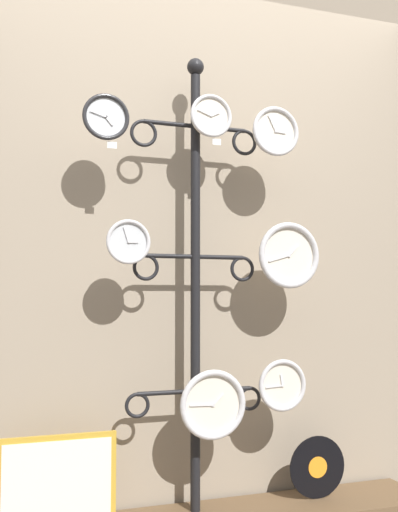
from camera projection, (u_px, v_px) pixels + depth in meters
name	position (u px, v px, depth m)	size (l,w,h in m)	color
shop_wall	(185.00, 211.00, 2.85)	(4.40, 0.04, 2.80)	gray
display_stand	(195.00, 357.00, 2.66)	(0.63, 0.42, 2.09)	black
clock_top_left	(106.00, 117.00, 2.49)	(0.20, 0.04, 0.20)	silver
clock_top_center	(211.00, 116.00, 2.68)	(0.20, 0.04, 0.20)	silver
clock_top_right	(275.00, 132.00, 2.75)	(0.23, 0.04, 0.23)	silver
clock_middle_left	(128.00, 242.00, 2.48)	(0.19, 0.04, 0.19)	silver
clock_middle_right	(289.00, 255.00, 2.75)	(0.31, 0.04, 0.31)	silver
clock_bottom_center	(213.00, 404.00, 2.56)	(0.30, 0.04, 0.30)	silver
clock_bottom_right	(282.00, 385.00, 2.69)	(0.23, 0.04, 0.23)	silver
vinyl_record	(317.00, 467.00, 2.78)	(0.29, 0.01, 0.29)	black
picture_frame	(57.00, 482.00, 2.42)	(0.48, 0.02, 0.37)	gold
price_tag_upper	(112.00, 145.00, 2.49)	(0.04, 0.00, 0.03)	white
price_tag_mid	(217.00, 142.00, 2.67)	(0.04, 0.00, 0.03)	white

